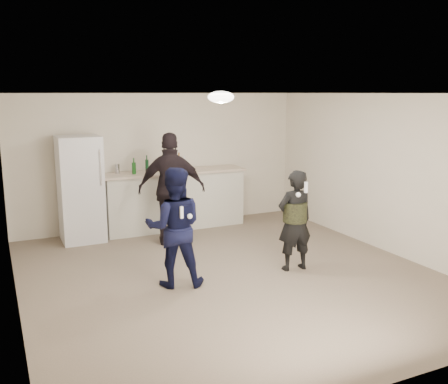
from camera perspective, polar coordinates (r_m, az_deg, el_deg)
name	(u,v)px	position (r m, az deg, el deg)	size (l,w,h in m)	color
floor	(230,275)	(7.09, 0.70, -9.45)	(6.00, 6.00, 0.00)	#6B5B4C
ceiling	(231,93)	(6.62, 0.75, 11.21)	(6.00, 6.00, 0.00)	silver
wall_back	(161,160)	(9.50, -7.21, 3.59)	(6.00, 6.00, 0.00)	beige
wall_front	(390,249)	(4.33, 18.44, -6.24)	(6.00, 6.00, 0.00)	beige
wall_left	(10,207)	(6.09, -23.25, -1.57)	(6.00, 6.00, 0.00)	beige
wall_right	(386,174)	(8.30, 18.07, 2.02)	(6.00, 6.00, 0.00)	beige
counter	(175,201)	(9.36, -5.64, -0.99)	(2.60, 0.56, 1.05)	beige
counter_top	(174,172)	(9.26, -5.71, 2.30)	(2.68, 0.64, 0.04)	#C7B19A
fridge	(81,189)	(8.81, -16.08, 0.33)	(0.70, 0.70, 1.80)	silver
fridge_handle	(100,168)	(8.43, -13.94, 2.72)	(0.02, 0.02, 0.60)	silver
ceiling_dome	(221,97)	(6.90, -0.36, 10.80)	(0.36, 0.36, 0.16)	white
shaker	(117,169)	(9.10, -12.09, 2.62)	(0.08, 0.08, 0.17)	#BBBABF
man	(174,227)	(6.53, -5.69, -4.03)	(0.77, 0.60, 1.58)	#0E123C
woman	(295,221)	(7.16, 8.09, -3.25)	(0.53, 0.35, 1.45)	black
camo_shorts	(295,212)	(7.13, 8.11, -2.28)	(0.34, 0.34, 0.28)	#2D3518
spectator	(172,189)	(8.30, -6.00, 0.32)	(1.10, 0.46, 1.88)	black
remote_man	(182,212)	(6.21, -4.87, -2.33)	(0.04, 0.04, 0.15)	white
nunchuk_man	(190,216)	(6.30, -3.93, -2.79)	(0.07, 0.07, 0.07)	white
remote_woman	(306,187)	(6.84, 9.35, 0.54)	(0.04, 0.04, 0.15)	white
nunchuk_woman	(298,195)	(6.83, 8.49, -0.31)	(0.07, 0.07, 0.07)	white
bottle_cluster	(162,165)	(9.19, -7.12, 3.03)	(1.09, 0.24, 0.24)	#A05C17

